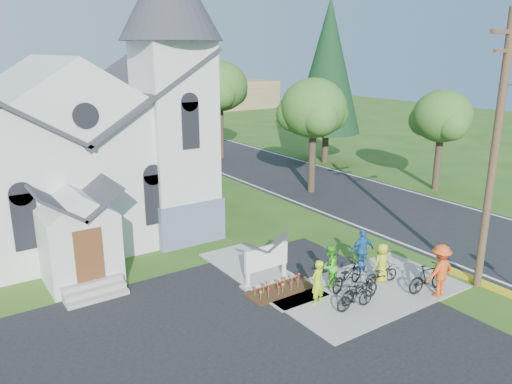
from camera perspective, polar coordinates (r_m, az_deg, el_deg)
ground at (r=18.05m, az=10.42°, el=-12.91°), size 120.00×120.00×0.00m
road at (r=34.77m, az=5.00°, el=1.55°), size 8.00×90.00×0.02m
sidewalk at (r=19.31m, az=12.62°, el=-10.93°), size 7.00×4.00×0.05m
church at (r=24.50m, az=-20.12°, el=7.05°), size 12.35×12.00×13.00m
church_sign at (r=19.08m, az=1.19°, el=-7.53°), size 2.20×0.40×1.70m
flower_bed at (r=18.85m, az=2.78°, el=-11.20°), size 2.60×1.10×0.07m
utility_pole at (r=19.52m, az=25.78°, el=4.85°), size 3.45×0.28×10.00m
tree_road_near at (r=30.62m, az=6.60°, el=9.44°), size 4.00×4.00×7.05m
tree_road_mid at (r=40.63m, az=-4.12°, el=11.90°), size 4.40×4.40×7.80m
tree_road_far at (r=33.17m, az=20.51°, el=8.04°), size 3.60×3.60×6.30m
conifer at (r=39.24m, az=8.27°, el=13.99°), size 5.20×5.20×12.40m
distant_hills at (r=69.27m, az=-22.08°, el=9.48°), size 61.00×10.00×5.60m
cyclist_0 at (r=17.66m, az=7.03°, el=-10.22°), size 0.68×0.53×1.65m
bike_0 at (r=18.25m, az=11.77°, el=-10.83°), size 1.77×0.65×0.93m
cyclist_1 at (r=18.97m, az=8.39°, el=-8.39°), size 0.94×0.82×1.63m
bike_1 at (r=17.72m, az=11.24°, el=-11.65°), size 1.59×0.57×0.93m
cyclist_2 at (r=20.47m, az=12.05°, el=-6.53°), size 1.09×0.62×1.75m
bike_2 at (r=19.09m, az=10.38°, el=-9.34°), size 2.04×1.13×1.02m
cyclist_3 at (r=19.24m, az=20.28°, el=-8.39°), size 1.28×0.76×1.95m
bike_3 at (r=19.56m, az=19.06°, el=-9.25°), size 1.86×0.74×1.09m
cyclist_4 at (r=19.76m, az=14.19°, el=-7.84°), size 0.76×0.50×1.55m
bike_4 at (r=19.74m, az=14.14°, el=-9.05°), size 1.56×0.66×0.80m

